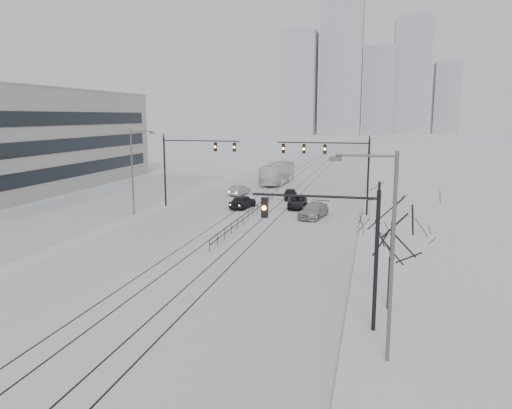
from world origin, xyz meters
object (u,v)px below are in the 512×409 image
object	(u,v)px
sedan_nb_far	(291,194)
sedan_sb_outer	(240,190)
sedan_nb_front	(298,202)
traffic_mast_near	(342,240)
sedan_sb_inner	(243,202)
bare_tree	(393,230)
sedan_nb_right	(314,210)
box_truck	(277,173)

from	to	relation	value
sedan_nb_far	sedan_sb_outer	bearing A→B (deg)	154.39
sedan_nb_front	sedan_nb_far	xyz separation A→B (m)	(-1.74, 5.63, 0.01)
traffic_mast_near	sedan_sb_inner	size ratio (longest dim) A/B	1.57
traffic_mast_near	sedan_nb_front	distance (m)	33.00
traffic_mast_near	bare_tree	bearing A→B (deg)	51.24
sedan_nb_right	sedan_nb_front	bearing A→B (deg)	127.48
sedan_nb_front	sedan_nb_right	size ratio (longest dim) A/B	0.95
sedan_nb_right	box_truck	bearing A→B (deg)	120.39
sedan_sb_outer	sedan_nb_right	bearing A→B (deg)	142.74
traffic_mast_near	bare_tree	xyz separation A→B (m)	(2.41, 3.00, -0.07)
sedan_sb_outer	sedan_nb_far	distance (m)	7.39
sedan_nb_right	sedan_nb_far	distance (m)	11.34
sedan_nb_far	sedan_nb_front	bearing A→B (deg)	-83.94
sedan_sb_inner	box_truck	world-z (taller)	box_truck
sedan_sb_inner	sedan_sb_outer	bearing A→B (deg)	-63.24
traffic_mast_near	sedan_sb_outer	world-z (taller)	traffic_mast_near
sedan_sb_inner	sedan_sb_outer	size ratio (longest dim) A/B	1.10
sedan_nb_front	sedan_nb_far	size ratio (longest dim) A/B	1.22
sedan_nb_front	traffic_mast_near	bearing A→B (deg)	-86.47
sedan_nb_front	box_truck	size ratio (longest dim) A/B	0.43
sedan_nb_far	box_truck	distance (m)	14.96
sedan_sb_outer	sedan_nb_right	xyz separation A→B (m)	(11.33, -12.39, 0.08)
traffic_mast_near	sedan_nb_far	bearing A→B (deg)	103.14
sedan_nb_right	box_truck	world-z (taller)	box_truck
box_truck	sedan_nb_right	bearing A→B (deg)	113.21
bare_tree	sedan_nb_right	bearing A→B (deg)	106.26
sedan_sb_inner	bare_tree	bearing A→B (deg)	128.63
sedan_sb_inner	sedan_nb_far	distance (m)	8.32
sedan_sb_inner	sedan_nb_right	xyz separation A→B (m)	(8.49, -3.43, -0.01)
sedan_nb_right	sedan_nb_far	bearing A→B (deg)	122.76
traffic_mast_near	sedan_sb_outer	distance (m)	42.76
traffic_mast_near	sedan_nb_front	size ratio (longest dim) A/B	1.43
sedan_nb_right	box_truck	size ratio (longest dim) A/B	0.45
sedan_sb_inner	sedan_sb_outer	world-z (taller)	sedan_sb_inner
bare_tree	sedan_nb_front	bearing A→B (deg)	108.06
sedan_sb_outer	sedan_nb_right	size ratio (longest dim) A/B	0.78
sedan_nb_far	box_truck	xyz separation A→B (m)	(-4.47, 14.24, 0.91)
sedan_sb_outer	box_truck	distance (m)	12.72
bare_tree	box_truck	distance (m)	51.41
bare_tree	sedan_nb_front	xyz separation A→B (m)	(-9.46, 29.00, -3.81)
bare_tree	box_truck	world-z (taller)	bare_tree
sedan_sb_outer	sedan_nb_front	distance (m)	11.62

